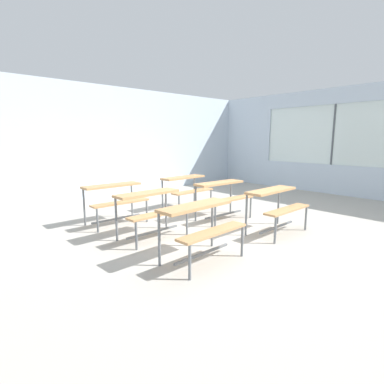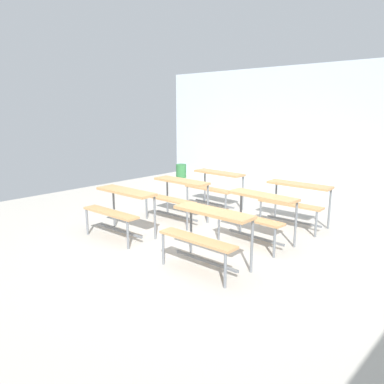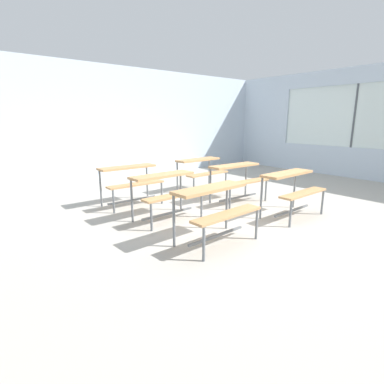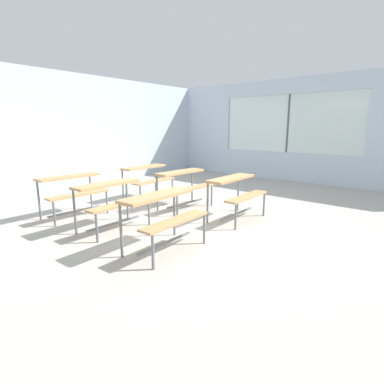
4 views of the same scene
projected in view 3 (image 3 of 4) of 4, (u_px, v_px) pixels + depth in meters
ground at (243, 216)px, 5.20m from camera, size 10.00×9.00×0.05m
wall_back at (122, 124)px, 8.25m from camera, size 10.00×0.12×3.00m
wall_right at (379, 126)px, 7.80m from camera, size 0.12×9.00×3.00m
desk_bench_r0c0 at (216, 202)px, 3.89m from camera, size 1.13×0.64×0.74m
desk_bench_r0c1 at (293, 184)px, 4.99m from camera, size 1.12×0.62×0.74m
desk_bench_r1c0 at (166, 186)px, 4.84m from camera, size 1.12×0.63×0.74m
desk_bench_r1c1 at (238, 174)px, 5.87m from camera, size 1.12×0.63×0.74m
desk_bench_r2c0 at (130, 176)px, 5.67m from camera, size 1.10×0.59×0.74m
desk_bench_r2c1 at (201, 167)px, 6.75m from camera, size 1.13×0.64×0.74m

